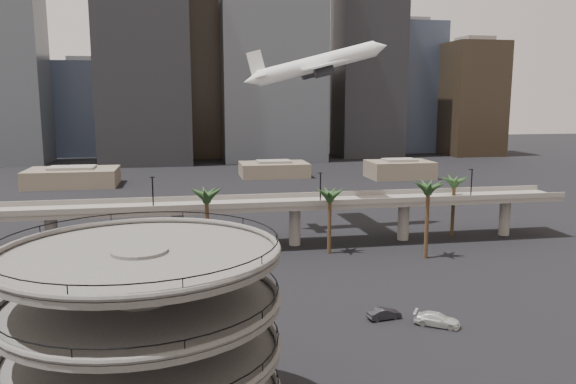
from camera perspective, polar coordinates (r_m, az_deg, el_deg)
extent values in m
cylinder|color=#514F4C|center=(48.30, -14.42, -15.17)|extent=(4.40, 4.40, 16.50)
torus|color=black|center=(49.59, -14.28, -18.27)|extent=(21.80, 21.80, 0.10)
cylinder|color=#514F4C|center=(48.40, -14.41, -15.41)|extent=(22.00, 22.00, 0.45)
torus|color=#514F4C|center=(48.20, -14.44, -14.90)|extent=(22.20, 22.20, 0.50)
torus|color=black|center=(47.88, -14.48, -14.02)|extent=(21.80, 21.80, 0.10)
cylinder|color=#514F4C|center=(46.87, -14.62, -10.96)|extent=(22.00, 22.00, 0.45)
torus|color=#514F4C|center=(46.71, -14.64, -10.42)|extent=(22.20, 22.20, 0.50)
torus|color=black|center=(46.44, -14.68, -9.49)|extent=(21.80, 21.80, 0.10)
cylinder|color=#514F4C|center=(45.64, -14.83, -6.25)|extent=(22.00, 22.00, 0.45)
torus|color=#514F4C|center=(45.52, -14.85, -5.68)|extent=(22.20, 22.20, 0.50)
torus|color=black|center=(45.32, -14.90, -4.70)|extent=(21.80, 21.80, 0.10)
cube|color=gray|center=(105.16, -5.20, -1.43)|extent=(130.00, 9.00, 0.90)
cube|color=gray|center=(100.59, -4.97, -1.41)|extent=(130.00, 0.30, 1.00)
cube|color=gray|center=(109.40, -5.42, -0.53)|extent=(130.00, 0.30, 1.00)
cylinder|color=gray|center=(108.26, -22.88, -4.11)|extent=(2.20, 2.20, 8.00)
cylinder|color=gray|center=(105.64, -11.13, -3.85)|extent=(2.20, 2.20, 8.00)
cylinder|color=gray|center=(107.56, 0.69, -3.43)|extent=(2.20, 2.20, 8.00)
cylinder|color=gray|center=(113.77, 11.64, -2.91)|extent=(2.20, 2.20, 8.00)
cylinder|color=gray|center=(123.65, 21.15, -2.37)|extent=(2.20, 2.20, 8.00)
cylinder|color=black|center=(100.35, -13.57, -0.16)|extent=(0.24, 0.24, 6.00)
cylinder|color=black|center=(103.09, 3.31, 0.35)|extent=(0.24, 0.24, 6.00)
cylinder|color=black|center=(113.95, 18.13, 0.77)|extent=(0.24, 0.24, 6.00)
cylinder|color=#4D3821|center=(94.46, -8.19, -3.94)|extent=(0.70, 0.70, 12.15)
ellipsoid|color=#203C1B|center=(93.17, -8.29, -0.07)|extent=(4.40, 4.40, 2.00)
cylinder|color=#4D3821|center=(101.64, 4.23, -3.30)|extent=(0.70, 0.70, 10.80)
ellipsoid|color=#203C1B|center=(100.51, 4.27, -0.07)|extent=(4.40, 4.40, 2.00)
cylinder|color=#4D3821|center=(101.20, 13.92, -3.09)|extent=(0.70, 0.70, 12.60)
ellipsoid|color=#203C1B|center=(99.98, 14.07, 0.66)|extent=(4.40, 4.40, 2.00)
cylinder|color=#4D3821|center=(118.82, 16.42, -1.68)|extent=(0.70, 0.70, 11.25)
ellipsoid|color=#203C1B|center=(117.83, 16.55, 1.20)|extent=(4.40, 4.40, 2.00)
cube|color=#66594B|center=(192.85, -21.03, 1.40)|extent=(28.00, 18.00, 5.50)
cube|color=gray|center=(192.47, -21.09, 2.33)|extent=(14.00, 9.00, 0.80)
cube|color=#66594B|center=(201.90, -1.45, 2.30)|extent=(24.00, 16.00, 5.00)
cube|color=gray|center=(201.55, -1.45, 3.12)|extent=(12.00, 8.00, 0.80)
cube|color=#66594B|center=(201.67, 11.26, 2.25)|extent=(22.00, 15.00, 6.00)
cube|color=gray|center=(201.28, 11.29, 3.21)|extent=(11.00, 7.50, 0.80)
cube|color=#494F57|center=(267.50, -26.24, 10.45)|extent=(26.00, 24.00, 73.29)
cube|color=#364054|center=(296.43, -19.51, 7.96)|extent=(30.00, 30.00, 45.10)
cube|color=gray|center=(296.95, -19.77, 12.54)|extent=(16.50, 16.50, 2.40)
cube|color=black|center=(249.46, -14.50, 14.71)|extent=(38.00, 30.00, 103.36)
cube|color=black|center=(273.58, -7.62, 12.47)|extent=(28.00, 26.00, 84.57)
cube|color=#494F57|center=(257.44, -1.67, 15.88)|extent=(45.00, 32.00, 112.76)
cube|color=gray|center=(295.03, 2.16, 7.94)|extent=(24.00, 24.00, 39.47)
cube|color=gray|center=(295.19, 2.19, 12.01)|extent=(13.20, 13.20, 2.40)
cube|color=black|center=(277.44, 8.12, 12.90)|extent=(30.00, 28.00, 89.27)
cube|color=#364054|center=(305.08, 11.75, 10.28)|extent=(34.00, 30.00, 65.78)
cube|color=gray|center=(307.53, 11.97, 16.64)|extent=(18.70, 16.50, 2.40)
cube|color=black|center=(293.04, 18.16, 8.94)|extent=(26.00, 26.00, 54.50)
cube|color=gray|center=(294.35, 18.46, 14.48)|extent=(14.30, 14.30, 2.40)
cube|color=gray|center=(309.20, -5.43, 7.63)|extent=(22.00, 22.00, 35.71)
cube|color=gray|center=(309.17, -5.48, 11.16)|extent=(12.10, 12.10, 2.40)
cylinder|color=white|center=(118.02, 2.97, 12.92)|extent=(25.62, 4.32, 9.52)
cone|color=white|center=(122.67, 9.34, 14.32)|extent=(4.03, 3.43, 3.97)
cone|color=white|center=(114.92, -3.74, 11.25)|extent=(3.93, 3.07, 3.61)
cube|color=white|center=(117.78, 2.61, 12.56)|extent=(6.92, 27.53, 1.78)
cube|color=white|center=(115.23, -2.91, 11.65)|extent=(2.54, 9.19, 0.76)
cube|color=white|center=(115.24, -3.24, 12.88)|extent=(4.08, 0.49, 5.57)
cylinder|color=#28282E|center=(122.75, 2.32, 11.91)|extent=(4.23, 1.99, 2.72)
cylinder|color=#28282E|center=(113.12, 3.67, 12.10)|extent=(4.23, 1.99, 2.72)
imported|color=maroon|center=(64.18, -11.58, -15.73)|extent=(4.79, 3.15, 1.51)
imported|color=#232127|center=(74.32, 9.74, -12.09)|extent=(4.56, 2.16, 1.44)
imported|color=#B8B8B4|center=(73.69, 14.89, -12.40)|extent=(5.98, 4.91, 1.63)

